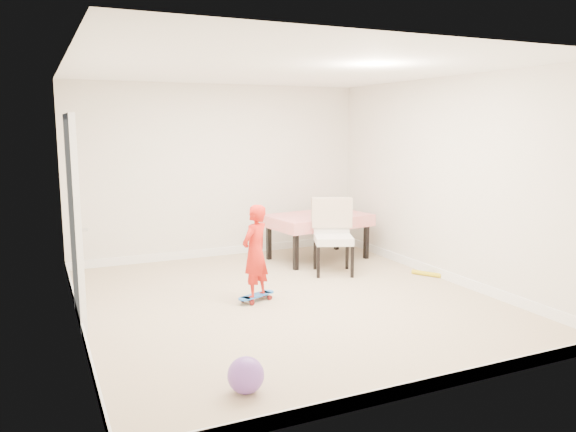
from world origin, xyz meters
name	(u,v)px	position (x,y,z in m)	size (l,w,h in m)	color
ground	(287,300)	(0.00, 0.00, 0.00)	(5.00, 5.00, 0.00)	tan
ceiling	(287,70)	(0.00, 0.00, 2.58)	(4.50, 5.00, 0.04)	white
wall_back	(220,172)	(0.00, 2.48, 1.30)	(4.50, 0.04, 2.60)	silver
wall_front	(430,223)	(0.00, -2.48, 1.30)	(4.50, 0.04, 2.60)	silver
wall_left	(74,199)	(-2.23, 0.00, 1.30)	(0.04, 5.00, 2.60)	silver
wall_right	(446,180)	(2.23, 0.00, 1.30)	(0.04, 5.00, 2.60)	silver
door	(75,223)	(-2.22, 0.30, 1.02)	(0.10, 0.94, 2.11)	white
baseboard_back	(221,251)	(0.00, 2.49, 0.06)	(4.50, 0.02, 0.12)	white
baseboard_front	(424,386)	(0.00, -2.49, 0.06)	(4.50, 0.02, 0.12)	white
baseboard_left	(81,324)	(-2.24, 0.00, 0.06)	(0.02, 5.00, 0.12)	white
baseboard_right	(442,274)	(2.24, 0.00, 0.06)	(0.02, 5.00, 0.12)	white
dining_table	(318,237)	(1.26, 1.66, 0.34)	(1.45, 0.92, 0.68)	red
dining_chair	(333,237)	(1.06, 0.84, 0.51)	(0.55, 0.63, 1.01)	white
skateboard	(256,298)	(-0.33, 0.13, 0.04)	(0.50, 0.18, 0.08)	#1C81F0
child	(255,255)	(-0.34, 0.12, 0.54)	(0.40, 0.26, 1.09)	red
balloon	(246,375)	(-1.22, -1.92, 0.14)	(0.28, 0.28, 0.28)	purple
foam_toy	(426,274)	(2.14, 0.19, 0.03)	(0.06, 0.06, 0.40)	gold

